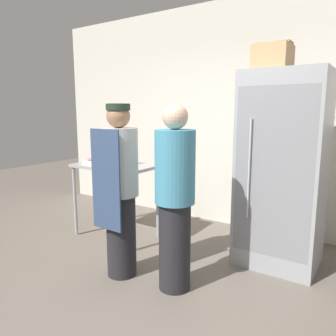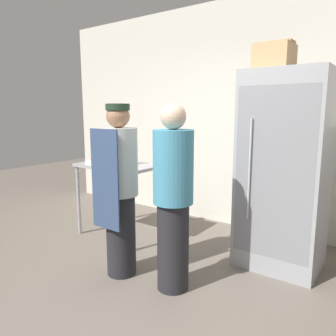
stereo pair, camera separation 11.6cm
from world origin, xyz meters
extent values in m
plane|color=#6B6056|center=(0.00, 0.00, 0.00)|extent=(14.00, 14.00, 0.00)
cube|color=silver|center=(0.00, 2.36, 1.50)|extent=(6.40, 0.12, 3.01)
cube|color=#9EA0A5|center=(0.79, 1.47, 0.98)|extent=(0.79, 0.65, 1.96)
cube|color=gray|center=(0.79, 1.15, 1.00)|extent=(0.73, 0.02, 1.61)
cylinder|color=silver|center=(0.57, 1.13, 1.03)|extent=(0.02, 0.02, 0.97)
cube|color=#9EA0A5|center=(-1.12, 1.08, 0.91)|extent=(1.00, 0.60, 0.04)
cylinder|color=#9EA0A5|center=(-1.58, 0.82, 0.44)|extent=(0.04, 0.04, 0.89)
cylinder|color=#9EA0A5|center=(-0.66, 0.82, 0.44)|extent=(0.04, 0.04, 0.89)
cylinder|color=#9EA0A5|center=(-1.58, 1.35, 0.44)|extent=(0.04, 0.04, 0.89)
cylinder|color=#9EA0A5|center=(-0.66, 1.35, 0.44)|extent=(0.04, 0.04, 0.89)
cube|color=silver|center=(-1.29, 0.95, 0.95)|extent=(0.28, 0.24, 0.05)
cube|color=silver|center=(-1.29, 1.08, 1.09)|extent=(0.28, 0.01, 0.24)
torus|color=#C66B84|center=(-1.36, 0.91, 0.99)|extent=(0.08, 0.08, 0.03)
torus|color=#C66B84|center=(-1.29, 0.91, 0.99)|extent=(0.08, 0.08, 0.03)
torus|color=#C66B84|center=(-1.22, 0.91, 0.99)|extent=(0.08, 0.08, 0.03)
torus|color=#C66B84|center=(-1.36, 1.00, 0.99)|extent=(0.08, 0.08, 0.03)
torus|color=#C66B84|center=(-1.29, 1.00, 0.99)|extent=(0.08, 0.08, 0.03)
torus|color=#C66B84|center=(-1.22, 1.00, 0.99)|extent=(0.08, 0.08, 0.03)
cylinder|color=#99999E|center=(-1.00, 1.15, 0.97)|extent=(0.15, 0.15, 0.10)
cylinder|color=#B2BCC1|center=(-1.00, 1.15, 1.10)|extent=(0.12, 0.12, 0.16)
cylinder|color=black|center=(-1.00, 1.15, 1.19)|extent=(0.12, 0.12, 0.02)
cube|color=tan|center=(0.64, 1.46, 2.08)|extent=(0.33, 0.34, 0.24)
cube|color=#A58057|center=(0.64, 1.46, 2.22)|extent=(0.34, 0.18, 0.02)
cylinder|color=#232328|center=(-0.40, 0.37, 0.40)|extent=(0.28, 0.28, 0.79)
cylinder|color=beige|center=(-0.40, 0.37, 1.11)|extent=(0.35, 0.35, 0.63)
sphere|color=#9E7051|center=(-0.40, 0.37, 1.53)|extent=(0.22, 0.22, 0.22)
cube|color=#33476B|center=(-0.40, 0.19, 0.97)|extent=(0.33, 0.02, 0.91)
cylinder|color=#1E3323|center=(-0.40, 0.37, 1.61)|extent=(0.22, 0.22, 0.06)
cylinder|color=#232328|center=(0.17, 0.45, 0.40)|extent=(0.28, 0.28, 0.79)
cylinder|color=teal|center=(0.17, 0.45, 1.11)|extent=(0.35, 0.35, 0.63)
sphere|color=beige|center=(0.17, 0.45, 1.53)|extent=(0.22, 0.22, 0.22)
camera|label=1|loc=(1.64, -1.86, 1.58)|focal=35.00mm
camera|label=2|loc=(1.74, -1.79, 1.58)|focal=35.00mm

